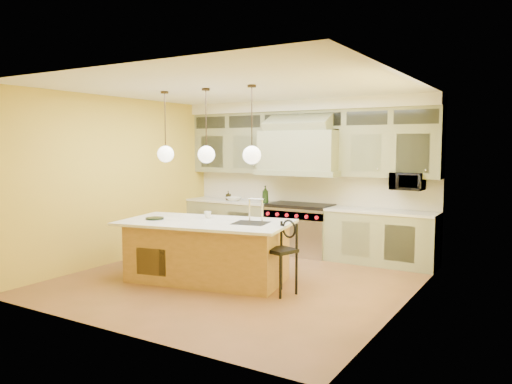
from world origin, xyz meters
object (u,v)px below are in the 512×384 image
Objects in this scene: range at (300,229)px; kitchen_island at (208,250)px; counter_stool at (282,253)px; microwave at (407,181)px.

kitchen_island is at bearing -99.35° from range.
range is 1.17× the size of counter_stool.
counter_stool is at bearing -12.25° from kitchen_island.
microwave reaches higher than kitchen_island.
microwave is (2.34, 2.50, 0.98)m from kitchen_island.
range is 0.44× the size of kitchen_island.
microwave is at bearing 85.99° from counter_stool.
counter_stool is at bearing -69.40° from range.
kitchen_island is at bearing -133.15° from microwave.
microwave is at bearing 35.61° from kitchen_island.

